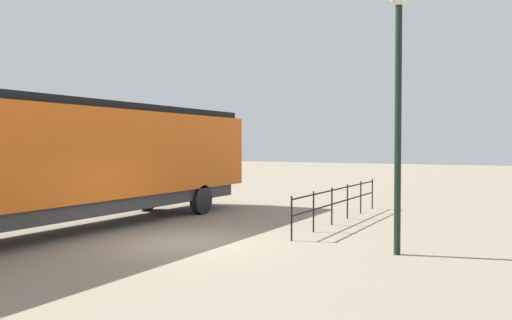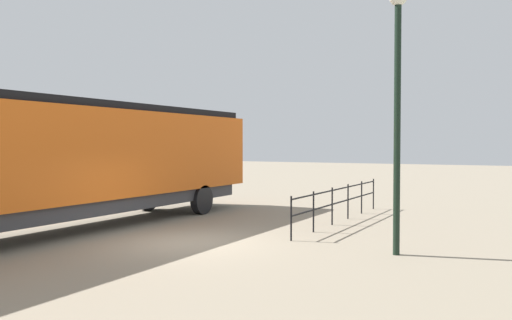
{
  "view_description": "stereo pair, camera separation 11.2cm",
  "coord_description": "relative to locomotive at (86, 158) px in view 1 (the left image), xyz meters",
  "views": [
    {
      "loc": [
        8.34,
        -11.83,
        2.66
      ],
      "look_at": [
        0.68,
        2.78,
        2.17
      ],
      "focal_mm": 37.56,
      "sensor_mm": 36.0,
      "label": 1
    },
    {
      "loc": [
        8.43,
        -11.78,
        2.66
      ],
      "look_at": [
        0.68,
        2.78,
        2.17
      ],
      "focal_mm": 37.56,
      "sensor_mm": 36.0,
      "label": 2
    }
  ],
  "objects": [
    {
      "name": "lamp_post",
      "position": [
        9.59,
        0.53,
        1.95
      ],
      "size": [
        0.45,
        0.45,
        6.38
      ],
      "color": "black",
      "rests_on": "ground_plane"
    },
    {
      "name": "ground_plane",
      "position": [
        4.18,
        -0.53,
        -2.23
      ],
      "size": [
        120.0,
        120.0,
        0.0
      ],
      "primitive_type": "plane",
      "color": "gray"
    },
    {
      "name": "platform_fence",
      "position": [
        6.6,
        5.12,
        -1.45
      ],
      "size": [
        0.05,
        8.22,
        1.23
      ],
      "color": "black",
      "rests_on": "ground_plane"
    },
    {
      "name": "locomotive",
      "position": [
        0.0,
        0.0,
        0.0
      ],
      "size": [
        2.9,
        16.06,
        3.97
      ],
      "color": "orange",
      "rests_on": "ground_plane"
    }
  ]
}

